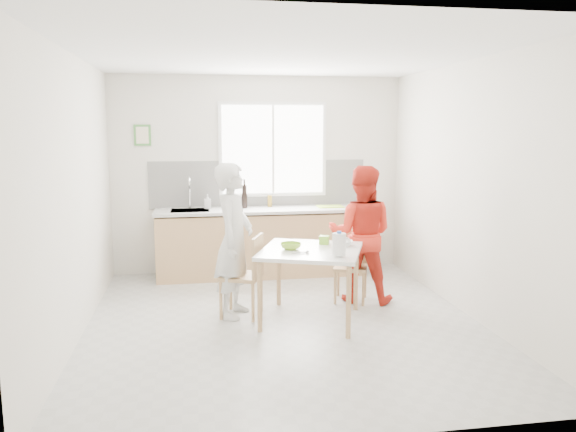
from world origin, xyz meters
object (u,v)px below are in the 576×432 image
milk_jug (339,244)px  chair_left (247,272)px  person_white (234,240)px  wine_bottle_a (244,196)px  bowl_green (291,246)px  bowl_white (342,243)px  dining_table (311,257)px  person_red (361,234)px  wine_bottle_b (245,197)px  chair_far (351,262)px

milk_jug → chair_left: bearing=164.5°
person_white → wine_bottle_a: 1.74m
bowl_green → bowl_white: bowl_green is taller
dining_table → person_white: 0.84m
person_red → wine_bottle_b: size_ratio=5.26×
person_white → person_red: person_white is taller
dining_table → person_white: size_ratio=0.78×
dining_table → chair_left: (-0.64, 0.24, -0.20)m
wine_bottle_b → person_red: bearing=-50.6°
bowl_green → wine_bottle_b: (-0.29, 2.02, 0.27)m
chair_far → person_red: size_ratio=0.51×
bowl_white → milk_jug: milk_jug is taller
chair_left → person_red: size_ratio=0.56×
chair_left → bowl_green: bearing=84.1°
dining_table → bowl_white: (0.37, 0.13, 0.10)m
chair_left → person_red: (1.35, 0.33, 0.30)m
chair_far → wine_bottle_a: (-1.12, 1.36, 0.63)m
chair_left → milk_jug: (0.84, -0.62, 0.40)m
person_red → bowl_white: bearing=73.6°
bowl_green → milk_jug: bearing=-44.4°
bowl_green → bowl_white: 0.58m
dining_table → person_red: 0.91m
person_white → bowl_white: person_white is taller
chair_far → person_red: bearing=-13.8°
dining_table → wine_bottle_b: size_ratio=4.26×
bowl_white → person_red: bearing=52.8°
chair_left → chair_far: 1.31m
bowl_green → milk_jug: 0.58m
person_white → wine_bottle_a: person_white is taller
chair_left → person_white: 0.36m
bowl_white → milk_jug: size_ratio=0.91×
person_white → bowl_green: 0.63m
chair_far → wine_bottle_a: wine_bottle_a is taller
person_white → chair_left: bearing=-90.0°
chair_far → wine_bottle_a: size_ratio=2.53×
bowl_white → milk_jug: (-0.17, -0.50, 0.10)m
dining_table → chair_far: (0.62, 0.63, -0.24)m
person_red → dining_table: bearing=59.7°
chair_left → wine_bottle_b: wine_bottle_b is taller
bowl_white → wine_bottle_b: 2.12m
person_red → bowl_white: 0.56m
dining_table → milk_jug: 0.47m
chair_left → bowl_white: chair_left is taller
bowl_green → bowl_white: bearing=10.2°
chair_left → wine_bottle_a: (0.13, 1.75, 0.60)m
dining_table → bowl_green: 0.23m
chair_left → wine_bottle_b: bearing=-163.7°
person_white → milk_jug: size_ratio=7.02×
person_white → person_red: bearing=-58.5°
milk_jug → bowl_green: bearing=156.4°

